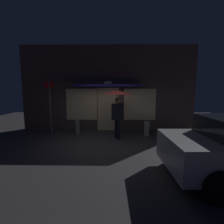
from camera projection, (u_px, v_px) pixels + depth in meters
name	position (u px, v px, depth m)	size (l,w,h in m)	color
ground_plane	(106.00, 144.00, 6.55)	(18.00, 18.00, 0.00)	#38353A
building_facade	(108.00, 89.00, 8.58)	(8.80, 1.00, 4.31)	brown
person_with_umbrella	(118.00, 100.00, 7.04)	(1.30, 1.30, 2.08)	black
street_sign_post	(50.00, 104.00, 7.75)	(0.40, 0.07, 2.57)	#595B60
sidewalk_bollard	(77.00, 127.00, 7.88)	(0.24, 0.24, 0.68)	slate
sidewalk_bollard_2	(147.00, 129.00, 7.66)	(0.23, 0.23, 0.66)	#9E998E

